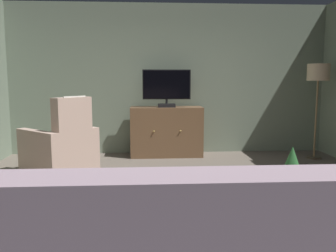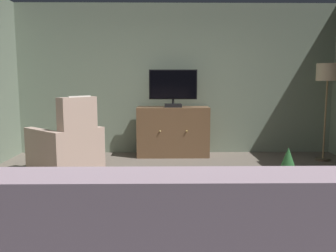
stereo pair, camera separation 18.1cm
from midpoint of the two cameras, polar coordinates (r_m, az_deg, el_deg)
The scene contains 11 objects.
ground_plane at distance 3.86m, azimuth 4.31°, elevation -13.50°, with size 6.42×6.34×0.04m, color #665B51.
wall_back at distance 6.52m, azimuth 2.15°, elevation 7.62°, with size 6.42×0.10×2.74m, color gray.
rug_central at distance 3.85m, azimuth 5.70°, elevation -13.19°, with size 2.29×1.87×0.01m, color #8E704C.
tv_cabinet at distance 6.24m, azimuth 1.65°, elevation -1.12°, with size 1.28×0.49×0.89m.
television at distance 6.11m, azimuth 1.70°, elevation 6.37°, with size 0.84×0.20×0.66m.
coffee_table at distance 2.98m, azimuth -3.56°, elevation -12.02°, with size 0.96×0.50×0.43m.
tv_remote at distance 2.98m, azimuth 0.42°, elevation -10.61°, with size 0.17×0.05×0.02m, color black.
armchair_angled_to_table at distance 5.49m, azimuth -15.31°, elevation -3.37°, with size 1.21×1.21×1.14m.
potted_plant_tall_palm_by_window at distance 3.02m, azimuth 20.53°, elevation -10.29°, with size 0.45×0.45×0.84m.
cat at distance 3.85m, azimuth -16.71°, elevation -11.81°, with size 0.59×0.50×0.23m.
floor_lamp at distance 6.43m, azimuth 25.46°, elevation 7.04°, with size 0.37×0.37×1.63m.
Camera 2 is at (-0.24, -3.59, 1.37)m, focal length 37.15 mm.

